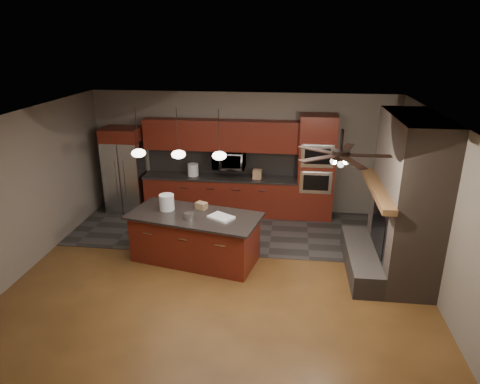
# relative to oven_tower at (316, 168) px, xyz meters

# --- Properties ---
(ground) EXTENTS (7.00, 7.00, 0.00)m
(ground) POSITION_rel_oven_tower_xyz_m (-1.70, -2.69, -1.19)
(ground) COLOR brown
(ground) RESTS_ON ground
(ceiling) EXTENTS (7.00, 6.00, 0.02)m
(ceiling) POSITION_rel_oven_tower_xyz_m (-1.70, -2.69, 1.61)
(ceiling) COLOR white
(ceiling) RESTS_ON back_wall
(back_wall) EXTENTS (7.00, 0.02, 2.80)m
(back_wall) POSITION_rel_oven_tower_xyz_m (-1.70, 0.31, 0.21)
(back_wall) COLOR #675F52
(back_wall) RESTS_ON ground
(right_wall) EXTENTS (0.02, 6.00, 2.80)m
(right_wall) POSITION_rel_oven_tower_xyz_m (1.80, -2.69, 0.21)
(right_wall) COLOR #675F52
(right_wall) RESTS_ON ground
(left_wall) EXTENTS (0.02, 6.00, 2.80)m
(left_wall) POSITION_rel_oven_tower_xyz_m (-5.20, -2.69, 0.21)
(left_wall) COLOR #675F52
(left_wall) RESTS_ON ground
(slate_tile_patch) EXTENTS (7.00, 2.40, 0.01)m
(slate_tile_patch) POSITION_rel_oven_tower_xyz_m (-1.70, -0.89, -1.19)
(slate_tile_patch) COLOR #363331
(slate_tile_patch) RESTS_ON ground
(fireplace_column) EXTENTS (1.30, 2.10, 2.80)m
(fireplace_column) POSITION_rel_oven_tower_xyz_m (1.34, -2.29, 0.11)
(fireplace_column) COLOR brown
(fireplace_column) RESTS_ON ground
(back_cabinetry) EXTENTS (3.59, 0.64, 2.20)m
(back_cabinetry) POSITION_rel_oven_tower_xyz_m (-2.18, 0.05, -0.30)
(back_cabinetry) COLOR maroon
(back_cabinetry) RESTS_ON ground
(oven_tower) EXTENTS (0.80, 0.63, 2.38)m
(oven_tower) POSITION_rel_oven_tower_xyz_m (0.00, 0.00, 0.00)
(oven_tower) COLOR maroon
(oven_tower) RESTS_ON ground
(microwave) EXTENTS (0.73, 0.41, 0.50)m
(microwave) POSITION_rel_oven_tower_xyz_m (-1.98, 0.06, 0.11)
(microwave) COLOR silver
(microwave) RESTS_ON back_cabinetry
(refrigerator) EXTENTS (0.85, 0.75, 2.01)m
(refrigerator) POSITION_rel_oven_tower_xyz_m (-4.44, -0.07, -0.19)
(refrigerator) COLOR silver
(refrigerator) RESTS_ON ground
(kitchen_island) EXTENTS (2.57, 1.58, 0.92)m
(kitchen_island) POSITION_rel_oven_tower_xyz_m (-2.28, -2.31, -0.73)
(kitchen_island) COLOR maroon
(kitchen_island) RESTS_ON ground
(white_bucket) EXTENTS (0.35, 0.35, 0.30)m
(white_bucket) POSITION_rel_oven_tower_xyz_m (-2.83, -2.13, -0.12)
(white_bucket) COLOR silver
(white_bucket) RESTS_ON kitchen_island
(paint_can) EXTENTS (0.23, 0.23, 0.11)m
(paint_can) POSITION_rel_oven_tower_xyz_m (-2.33, -2.50, -0.21)
(paint_can) COLOR #AEAEB3
(paint_can) RESTS_ON kitchen_island
(paint_tray) EXTENTS (0.52, 0.48, 0.04)m
(paint_tray) POSITION_rel_oven_tower_xyz_m (-1.77, -2.41, -0.25)
(paint_tray) COLOR silver
(paint_tray) RESTS_ON kitchen_island
(cardboard_box) EXTENTS (0.24, 0.22, 0.13)m
(cardboard_box) POSITION_rel_oven_tower_xyz_m (-2.20, -2.01, -0.21)
(cardboard_box) COLOR olive
(cardboard_box) RESTS_ON kitchen_island
(counter_bucket) EXTENTS (0.29, 0.29, 0.28)m
(counter_bucket) POSITION_rel_oven_tower_xyz_m (-2.82, 0.01, -0.15)
(counter_bucket) COLOR white
(counter_bucket) RESTS_ON back_cabinetry
(counter_box) EXTENTS (0.21, 0.17, 0.22)m
(counter_box) POSITION_rel_oven_tower_xyz_m (-1.31, -0.04, -0.18)
(counter_box) COLOR tan
(counter_box) RESTS_ON back_cabinetry
(pendant_left) EXTENTS (0.26, 0.26, 0.92)m
(pendant_left) POSITION_rel_oven_tower_xyz_m (-3.35, -1.99, 0.77)
(pendant_left) COLOR black
(pendant_left) RESTS_ON ceiling
(pendant_center) EXTENTS (0.26, 0.26, 0.92)m
(pendant_center) POSITION_rel_oven_tower_xyz_m (-2.60, -1.99, 0.77)
(pendant_center) COLOR black
(pendant_center) RESTS_ON ceiling
(pendant_right) EXTENTS (0.26, 0.26, 0.92)m
(pendant_right) POSITION_rel_oven_tower_xyz_m (-1.85, -1.99, 0.77)
(pendant_right) COLOR black
(pendant_right) RESTS_ON ceiling
(ceiling_fan) EXTENTS (1.27, 1.33, 0.41)m
(ceiling_fan) POSITION_rel_oven_tower_xyz_m (0.10, -3.49, 1.27)
(ceiling_fan) COLOR black
(ceiling_fan) RESTS_ON ceiling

